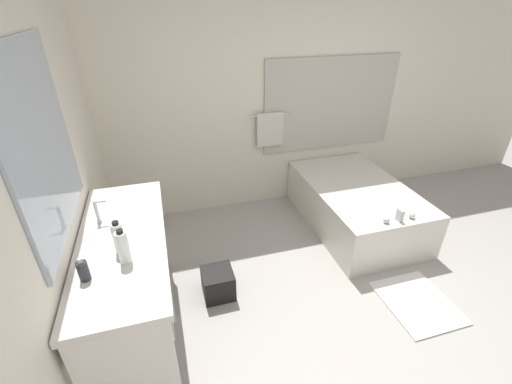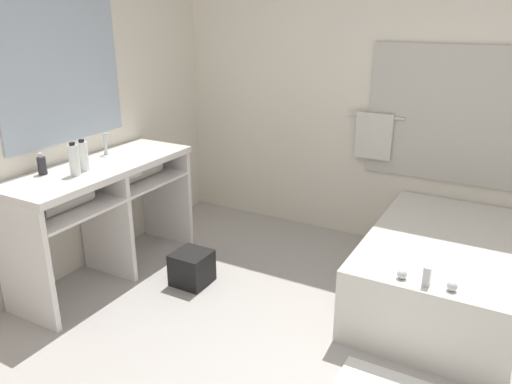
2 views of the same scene
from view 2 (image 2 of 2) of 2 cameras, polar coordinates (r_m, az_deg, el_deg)
wall_back_with_blinds at (r=4.39m, az=18.00°, el=10.45°), size 7.40×0.13×2.70m
vanity_counter at (r=3.99m, az=-16.82°, el=-0.23°), size 0.57×1.53×0.92m
sink_faucet at (r=4.15m, az=-16.81°, el=5.28°), size 0.09×0.04×0.18m
bathtub at (r=3.83m, az=20.54°, el=-8.06°), size 1.02×1.64×0.63m
water_bottle_1 at (r=3.68m, az=-20.08°, el=3.46°), size 0.07×0.07×0.24m
water_bottle_2 at (r=3.77m, az=-19.15°, el=3.91°), size 0.07×0.07×0.23m
soap_dispenser at (r=3.80m, az=-23.27°, el=2.82°), size 0.06×0.06×0.15m
waste_bin at (r=3.94m, az=-7.34°, el=-8.59°), size 0.27×0.27×0.26m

